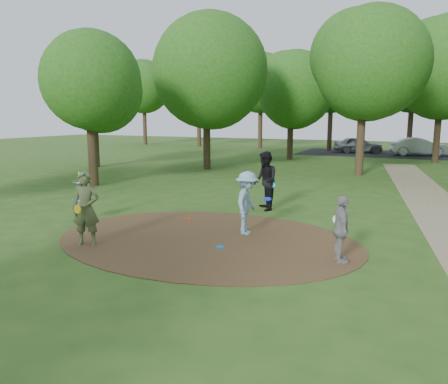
% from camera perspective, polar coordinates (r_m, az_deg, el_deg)
% --- Properties ---
extents(ground, '(100.00, 100.00, 0.00)m').
position_cam_1_polar(ground, '(11.85, -2.42, -6.16)').
color(ground, '#2D5119').
rests_on(ground, ground).
extents(dirt_clearing, '(8.40, 8.40, 0.02)m').
position_cam_1_polar(dirt_clearing, '(11.85, -2.42, -6.12)').
color(dirt_clearing, '#47301C').
rests_on(dirt_clearing, ground).
extents(parking_lot, '(14.00, 8.00, 0.01)m').
position_cam_1_polar(parking_lot, '(40.41, 19.98, 4.70)').
color(parking_lot, black).
rests_on(parking_lot, ground).
extents(player_observer_with_disc, '(0.82, 0.68, 1.91)m').
position_cam_1_polar(player_observer_with_disc, '(11.63, -17.58, -2.10)').
color(player_observer_with_disc, '#505E36').
rests_on(player_observer_with_disc, ground).
extents(player_throwing_with_disc, '(1.11, 1.21, 1.78)m').
position_cam_1_polar(player_throwing_with_disc, '(12.16, 3.03, -1.44)').
color(player_throwing_with_disc, '#7EA6BD').
rests_on(player_throwing_with_disc, ground).
extents(player_walking_with_disc, '(1.19, 1.26, 2.07)m').
position_cam_1_polar(player_walking_with_disc, '(15.31, 5.38, 1.44)').
color(player_walking_with_disc, black).
rests_on(player_walking_with_disc, ground).
extents(player_waiting_with_disc, '(0.68, 0.97, 1.53)m').
position_cam_1_polar(player_waiting_with_disc, '(10.17, 15.06, -4.75)').
color(player_waiting_with_disc, gray).
rests_on(player_waiting_with_disc, ground).
extents(disc_ground_blue, '(0.22, 0.22, 0.02)m').
position_cam_1_polar(disc_ground_blue, '(11.05, -0.47, -7.20)').
color(disc_ground_blue, blue).
rests_on(disc_ground_blue, dirt_clearing).
extents(disc_ground_red, '(0.22, 0.22, 0.02)m').
position_cam_1_polar(disc_ground_red, '(13.97, -4.51, -3.57)').
color(disc_ground_red, '#B63512').
rests_on(disc_ground_red, dirt_clearing).
extents(car_left, '(4.51, 3.03, 1.43)m').
position_cam_1_polar(car_left, '(41.00, 17.13, 5.92)').
color(car_left, '#95959C').
rests_on(car_left, ground).
extents(car_right, '(4.72, 2.40, 1.48)m').
position_cam_1_polar(car_right, '(39.75, 24.16, 5.42)').
color(car_right, '#ABACB3').
rests_on(car_right, ground).
extents(disc_golf_basket, '(0.63, 0.63, 1.54)m').
position_cam_1_polar(disc_golf_basket, '(14.44, -18.03, -0.16)').
color(disc_golf_basket, black).
rests_on(disc_golf_basket, ground).
extents(tree_ring, '(37.15, 46.10, 9.79)m').
position_cam_1_polar(tree_ring, '(20.96, 18.05, 15.28)').
color(tree_ring, '#332316').
rests_on(tree_ring, ground).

